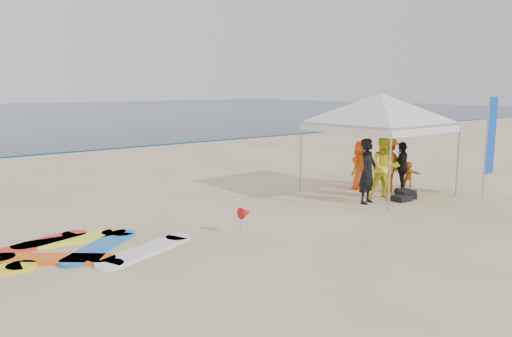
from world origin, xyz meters
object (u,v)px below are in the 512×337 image
Objects in this scene: feather_flag at (491,137)px; marker_pennant at (246,213)px; person_black_b at (402,167)px; canopy_tent at (380,93)px; person_yellow at (385,168)px; person_orange_b at (360,165)px; person_seated at (408,174)px; person_black_a at (368,171)px; surfboard_spread at (44,257)px; person_orange_a at (388,164)px.

feather_flag is 8.35m from marker_pennant.
person_black_b is 0.34× the size of canopy_tent.
person_black_b is (1.16, 0.21, -0.12)m from person_yellow.
person_yellow reaches higher than person_orange_b.
feather_flag is (0.47, -2.45, 1.40)m from person_seated.
marker_pennant is at bearing 1.63° from person_orange_b.
canopy_tent reaches higher than person_black_a.
person_seated is at bearing 5.66° from canopy_tent.
canopy_tent reaches higher than marker_pennant.
person_seated is at bearing -0.84° from surfboard_spread.
person_seated is 1.32× the size of marker_pennant.
person_orange_a is 1.11× the size of person_black_b.
person_seated is (1.29, 0.10, -0.47)m from person_orange_a.
person_yellow is 2.25m from canopy_tent.
person_black_b is at bearing 4.58° from marker_pennant.
person_black_a is 2.93× the size of marker_pennant.
feather_flag is at bearing 123.02° from person_orange_a.
canopy_tent is (-0.63, -0.09, 2.22)m from person_orange_a.
marker_pennant is at bearing -147.45° from person_yellow.
person_orange_b is 10.12m from surfboard_spread.
person_yellow is at bearing -119.77° from canopy_tent.
person_orange_a is 0.30× the size of surfboard_spread.
person_yellow is at bearing 53.99° from person_orange_b.
person_yellow reaches higher than person_seated.
person_orange_a is at bearing 2.89° from person_black_a.
person_black_a is 1.16× the size of person_black_b.
surfboard_spread is (-12.18, 2.62, -1.79)m from feather_flag.
canopy_tent is (0.27, 0.46, 2.19)m from person_yellow.
surfboard_spread is at bearing -155.76° from person_yellow.
surfboard_spread is (-8.65, 0.90, -0.90)m from person_black_a.
person_black_a is at bearing -154.82° from canopy_tent.
person_black_b is at bearing 39.47° from person_yellow.
person_yellow is 1.49m from person_orange_b.
marker_pennant is (-5.72, -0.78, -2.62)m from canopy_tent.
person_orange_b is (1.43, 1.45, -0.14)m from person_black_a.
person_orange_a is at bearing 126.75° from feather_flag.
marker_pennant is at bearing 4.10° from person_orange_a.
canopy_tent is (1.14, 0.54, 2.18)m from person_black_a.
person_black_b reaches higher than person_seated.
canopy_tent reaches higher than surfboard_spread.
canopy_tent is at bearing 81.16° from person_seated.
person_orange_b reaches higher than person_seated.
person_orange_a is at bearing 79.93° from person_seated.
person_yellow is 3.33m from feather_flag.
canopy_tent is (-0.89, 0.25, 2.31)m from person_black_b.
person_orange_a is 0.90m from person_orange_b.
person_seated is 0.18× the size of canopy_tent.
person_orange_a is (1.77, 0.63, -0.04)m from person_black_a.
marker_pennant is (-6.01, -1.69, -0.29)m from person_orange_b.
feather_flag is at bearing 109.44° from person_orange_b.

